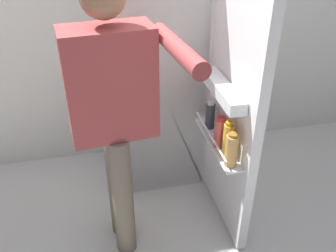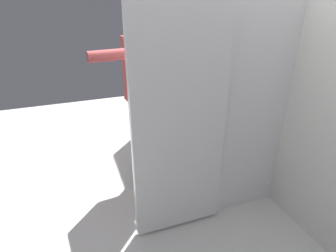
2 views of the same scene
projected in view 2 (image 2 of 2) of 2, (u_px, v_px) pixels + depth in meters
name	position (u px, v px, depth m)	size (l,w,h in m)	color
ground_plane	(172.00, 194.00, 2.61)	(5.77, 5.77, 0.00)	silver
kitchen_wall	(271.00, 48.00, 2.33)	(4.40, 0.10, 2.60)	silver
refrigerator	(226.00, 103.00, 2.36)	(0.74, 1.27, 1.73)	white
person	(143.00, 87.00, 2.41)	(0.59, 0.72, 1.62)	#665B4C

